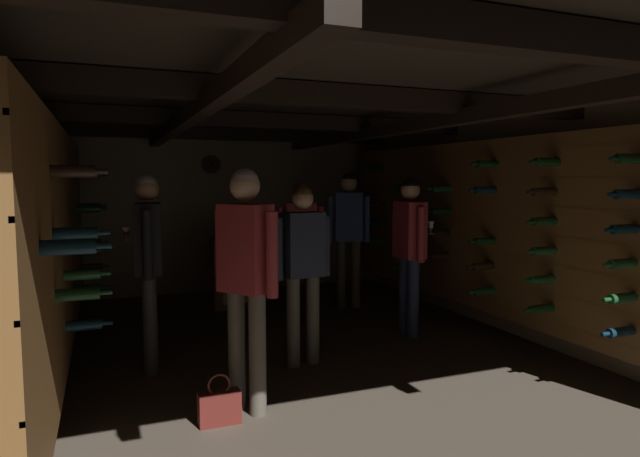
# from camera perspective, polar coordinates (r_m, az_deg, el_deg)

# --- Properties ---
(ground_plane) EXTENTS (8.40, 8.40, 0.00)m
(ground_plane) POSITION_cam_1_polar(r_m,az_deg,el_deg) (5.24, -1.73, -13.07)
(ground_plane) COLOR #473D33
(room_shell) EXTENTS (4.72, 6.52, 2.41)m
(room_shell) POSITION_cam_1_polar(r_m,az_deg,el_deg) (5.24, -2.76, 2.66)
(room_shell) COLOR gray
(room_shell) RESTS_ON ground_plane
(wine_crate_stack) EXTENTS (0.52, 0.35, 0.90)m
(wine_crate_stack) POSITION_cam_1_polar(r_m,az_deg,el_deg) (7.06, -9.19, -4.59)
(wine_crate_stack) COLOR brown
(wine_crate_stack) RESTS_ON ground_plane
(display_bottle) EXTENTS (0.08, 0.08, 0.35)m
(display_bottle) POSITION_cam_1_polar(r_m,az_deg,el_deg) (6.99, -9.42, 0.15)
(display_bottle) COLOR #194723
(display_bottle) RESTS_ON wine_crate_stack
(person_host_center) EXTENTS (0.54, 0.26, 1.59)m
(person_host_center) POSITION_cam_1_polar(r_m,az_deg,el_deg) (4.76, -1.83, -3.18)
(person_host_center) COLOR #4C473D
(person_host_center) RESTS_ON ground_plane
(person_guest_mid_left) EXTENTS (0.33, 0.54, 1.69)m
(person_guest_mid_left) POSITION_cam_1_polar(r_m,az_deg,el_deg) (4.82, -17.59, -2.44)
(person_guest_mid_left) COLOR #2D2D33
(person_guest_mid_left) RESTS_ON ground_plane
(person_guest_mid_right) EXTENTS (0.33, 0.54, 1.65)m
(person_guest_mid_right) POSITION_cam_1_polar(r_m,az_deg,el_deg) (5.72, 9.39, -1.36)
(person_guest_mid_right) COLOR #232D4C
(person_guest_mid_right) RESTS_ON ground_plane
(person_guest_far_right) EXTENTS (0.51, 0.33, 1.72)m
(person_guest_far_right) POSITION_cam_1_polar(r_m,az_deg,el_deg) (6.91, 3.03, 0.26)
(person_guest_far_right) COLOR #4C473D
(person_guest_far_right) RESTS_ON ground_plane
(person_guest_near_left) EXTENTS (0.38, 0.45, 1.72)m
(person_guest_near_left) POSITION_cam_1_polar(r_m,az_deg,el_deg) (3.81, -7.79, -3.87)
(person_guest_near_left) COLOR #4C473D
(person_guest_near_left) RESTS_ON ground_plane
(person_guest_rear_center) EXTENTS (0.52, 0.33, 1.61)m
(person_guest_rear_center) POSITION_cam_1_polar(r_m,az_deg,el_deg) (6.21, -2.01, -1.05)
(person_guest_rear_center) COLOR #2D2D33
(person_guest_rear_center) RESTS_ON ground_plane
(handbag) EXTENTS (0.28, 0.12, 0.35)m
(handbag) POSITION_cam_1_polar(r_m,az_deg,el_deg) (3.90, -10.52, -17.92)
(handbag) COLOR #591E19
(handbag) RESTS_ON ground_plane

